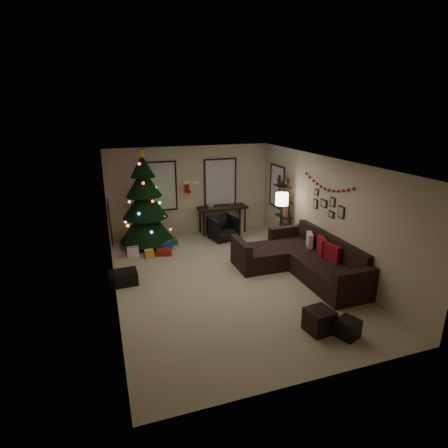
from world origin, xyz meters
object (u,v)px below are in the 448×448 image
at_px(sofa, 302,260).
at_px(desk, 222,210).
at_px(desk_chair, 223,228).
at_px(christmas_tree, 145,206).
at_px(bookshelf, 284,212).

xyz_separation_m(sofa, desk, (-0.86, 3.43, 0.42)).
bearing_deg(sofa, desk_chair, 110.81).
bearing_deg(sofa, desk, 104.05).
distance_m(christmas_tree, bookshelf, 3.94).
distance_m(desk, bookshelf, 2.04).
bearing_deg(desk, desk_chair, -106.99).
bearing_deg(desk_chair, desk, 59.66).
xyz_separation_m(sofa, bookshelf, (0.50, 1.93, 0.64)).
distance_m(desk, desk_chair, 0.77).
distance_m(sofa, desk, 3.56).
bearing_deg(bookshelf, christmas_tree, 163.37).
distance_m(sofa, bookshelf, 2.09).
relative_size(christmas_tree, bookshelf, 1.43).
bearing_deg(bookshelf, desk, 132.13).
bearing_deg(christmas_tree, desk_chair, -7.07).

